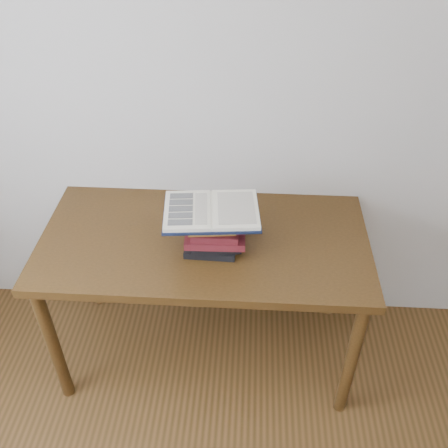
{
  "coord_description": "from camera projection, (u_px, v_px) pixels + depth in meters",
  "views": [
    {
      "loc": [
        0.11,
        -0.32,
        2.26
      ],
      "look_at": [
        0.02,
        1.23,
        1.01
      ],
      "focal_mm": 40.0,
      "sensor_mm": 36.0,
      "label": 1
    }
  ],
  "objects": [
    {
      "name": "room_shell",
      "position": [
        95.0,
        431.0,
        0.66
      ],
      "size": [
        3.54,
        3.54,
        2.62
      ],
      "color": "#B3AFA9",
      "rests_on": "ground"
    },
    {
      "name": "desk",
      "position": [
        205.0,
        254.0,
        2.31
      ],
      "size": [
        1.48,
        0.74,
        0.8
      ],
      "color": "#442A11",
      "rests_on": "ground"
    },
    {
      "name": "book_stack",
      "position": [
        214.0,
        233.0,
        2.14
      ],
      "size": [
        0.26,
        0.2,
        0.19
      ],
      "color": "black",
      "rests_on": "desk"
    },
    {
      "name": "open_book",
      "position": [
        212.0,
        211.0,
        2.08
      ],
      "size": [
        0.42,
        0.31,
        0.03
      ],
      "rotation": [
        0.0,
        0.0,
        0.1
      ],
      "color": "black",
      "rests_on": "book_stack"
    }
  ]
}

